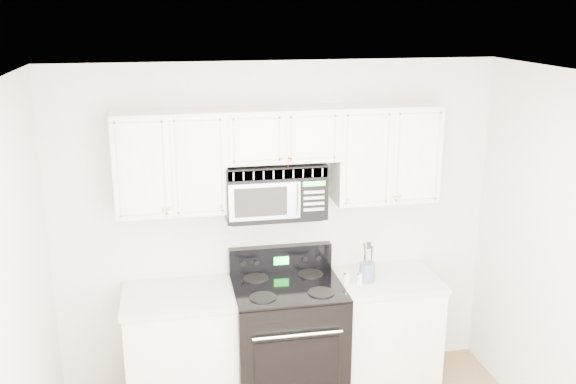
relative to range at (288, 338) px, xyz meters
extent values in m
cube|color=white|center=(-0.02, -1.40, 2.12)|extent=(3.50, 3.50, 0.01)
cube|color=white|center=(-0.02, 0.35, 0.82)|extent=(3.50, 0.01, 2.60)
cube|color=white|center=(-0.82, 0.04, -0.04)|extent=(0.82, 0.63, 0.88)
cube|color=beige|center=(-0.82, 0.04, 0.42)|extent=(0.86, 0.65, 0.04)
cube|color=white|center=(0.78, 0.04, -0.04)|extent=(0.82, 0.63, 0.88)
cube|color=beige|center=(0.78, 0.04, 0.42)|extent=(0.86, 0.65, 0.04)
cube|color=black|center=(0.78, 0.08, -0.43)|extent=(0.82, 0.55, 0.10)
cube|color=black|center=(0.00, -0.01, -0.02)|extent=(0.83, 0.71, 0.92)
cube|color=black|center=(0.00, -0.37, -0.03)|extent=(0.64, 0.01, 0.44)
cylinder|color=white|center=(0.00, -0.39, 0.24)|extent=(0.66, 0.02, 0.02)
cube|color=black|center=(0.00, -0.01, 0.44)|extent=(0.83, 0.71, 0.02)
cube|color=black|center=(0.00, 0.31, 0.55)|extent=(0.83, 0.08, 0.22)
cube|color=#14F832|center=(0.00, 0.27, 0.55)|extent=(0.12, 0.00, 0.07)
cube|color=white|center=(-0.84, 0.19, 1.41)|extent=(0.80, 0.33, 0.75)
cube|color=white|center=(0.80, 0.19, 1.41)|extent=(0.80, 0.33, 0.75)
cube|color=white|center=(-0.02, 0.19, 1.59)|extent=(0.84, 0.33, 0.39)
sphere|color=#D7AA53|center=(-0.86, 0.00, 1.12)|extent=(0.03, 0.03, 0.03)
sphere|color=#D7AA53|center=(-0.50, 0.00, 1.12)|extent=(0.03, 0.03, 0.03)
sphere|color=#D7AA53|center=(0.46, 0.00, 1.12)|extent=(0.03, 0.03, 0.03)
sphere|color=#D7AA53|center=(0.82, 0.00, 1.12)|extent=(0.03, 0.03, 0.03)
sphere|color=#D7AA53|center=(-0.05, 0.00, 1.46)|extent=(0.03, 0.03, 0.03)
sphere|color=#D7AA53|center=(0.01, 0.00, 1.46)|extent=(0.03, 0.03, 0.03)
cylinder|color=#B8060A|center=(0.00, 0.00, 1.40)|extent=(0.00, 0.00, 0.11)
sphere|color=#D7AA53|center=(0.00, 0.00, 1.34)|extent=(0.03, 0.03, 0.03)
cube|color=black|center=(-0.07, 0.16, 1.17)|extent=(0.75, 0.38, 0.42)
cube|color=#B7B6AB|center=(-0.07, -0.02, 1.34)|extent=(0.73, 0.01, 0.07)
cube|color=#9394A5|center=(-0.17, -0.03, 1.14)|extent=(0.53, 0.01, 0.28)
cube|color=black|center=(-0.20, -0.04, 1.14)|extent=(0.39, 0.01, 0.22)
cube|color=black|center=(0.19, -0.03, 1.14)|extent=(0.21, 0.01, 0.28)
cube|color=#14F832|center=(0.19, -0.04, 1.26)|extent=(0.17, 0.00, 0.03)
cylinder|color=white|center=(0.07, -0.07, 1.14)|extent=(0.02, 0.02, 0.24)
cylinder|color=slate|center=(0.63, -0.01, 0.51)|extent=(0.12, 0.12, 0.15)
cylinder|color=#A28154|center=(0.66, -0.01, 0.59)|extent=(0.01, 0.01, 0.27)
cylinder|color=black|center=(0.61, 0.02, 0.60)|extent=(0.01, 0.01, 0.29)
cylinder|color=#A28154|center=(0.61, -0.04, 0.61)|extent=(0.01, 0.01, 0.31)
cylinder|color=black|center=(0.66, -0.01, 0.59)|extent=(0.01, 0.01, 0.27)
cylinder|color=#A28154|center=(0.61, 0.02, 0.60)|extent=(0.01, 0.01, 0.29)
cylinder|color=black|center=(0.61, -0.04, 0.61)|extent=(0.01, 0.01, 0.31)
cylinder|color=white|center=(0.45, -0.04, 0.48)|extent=(0.04, 0.04, 0.09)
cylinder|color=white|center=(0.45, -0.04, 0.53)|extent=(0.04, 0.04, 0.02)
cylinder|color=white|center=(0.56, -0.05, 0.48)|extent=(0.04, 0.04, 0.08)
cylinder|color=white|center=(0.56, -0.05, 0.52)|extent=(0.04, 0.04, 0.02)
camera|label=1|loc=(-0.85, -4.43, 2.50)|focal=40.00mm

